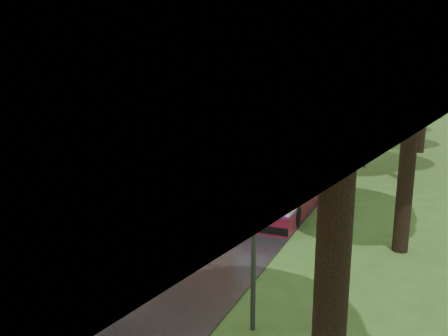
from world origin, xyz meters
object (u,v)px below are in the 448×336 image
Objects in this scene: bus at (293,176)px; streetlamp_near at (246,161)px; streetlamp_far at (393,84)px; car_white at (287,144)px; streetlamp_mid at (365,99)px; car_dark at (319,127)px; car_silver at (302,135)px.

streetlamp_near is at bearing -81.65° from bus.
streetlamp_far is 20.08m from car_white.
streetlamp_mid is at bearing -24.44° from car_white.
streetlamp_mid is at bearing -68.69° from car_dark.
car_silver is 0.99× the size of car_dark.
bus is at bearing -93.59° from streetlamp_far.
bus is at bearing -82.13° from car_dark.
car_silver is 6.48m from car_dark.
car_silver is (-6.30, 30.15, -4.02)m from streetlamp_near.
streetlamp_near is 31.06m from car_silver.
streetlamp_far is 32.28m from bus.
streetlamp_mid is at bearing -90.00° from streetlamp_far.
streetlamp_near reaches higher than car_silver.
car_dark is at bearing 98.66° from bus.
streetlamp_near is 1.00× the size of streetlamp_mid.
car_dark is (-6.30, 14.62, -4.09)m from streetlamp_mid.
car_white is at bearing 106.52° from bus.
bus is 25.06m from car_dark.
car_silver is at bearing 93.68° from car_white.
bus is at bearing -101.30° from streetlamp_mid.
car_silver is at bearing -91.99° from car_dark.
car_silver is (-6.30, -13.85, -4.02)m from streetlamp_far.
bus reaches higher than car_silver.
car_white is 11.26m from car_dark.
car_white is 0.90× the size of car_silver.
car_white is at bearing 151.88° from streetlamp_mid.
car_dark is (-4.29, 24.68, -0.83)m from bus.
car_silver is (-4.29, 18.20, -0.76)m from bus.
streetlamp_far is 2.01× the size of car_silver.
streetlamp_near and streetlamp_mid have the same top height.
streetlamp_mid reaches higher than car_dark.
car_white is 0.89× the size of car_dark.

